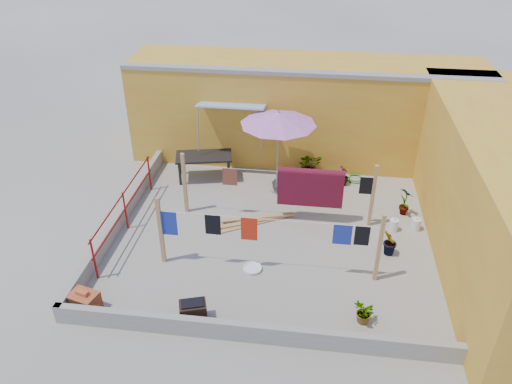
{
  "coord_description": "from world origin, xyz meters",
  "views": [
    {
      "loc": [
        0.94,
        -10.46,
        7.73
      ],
      "look_at": [
        -0.49,
        0.3,
        1.09
      ],
      "focal_mm": 35.0,
      "sensor_mm": 36.0,
      "label": 1
    }
  ],
  "objects_px": {
    "white_basin": "(253,268)",
    "green_hose": "(355,179)",
    "brick_stack": "(84,302)",
    "water_jug_a": "(416,224)",
    "patio_umbrella": "(278,119)",
    "plant_back_a": "(309,165)",
    "brazier": "(193,312)",
    "outdoor_table": "(204,158)",
    "water_jug_b": "(394,225)"
  },
  "relations": [
    {
      "from": "white_basin",
      "to": "green_hose",
      "type": "bearing_deg",
      "value": 61.17
    },
    {
      "from": "brick_stack",
      "to": "water_jug_a",
      "type": "xyz_separation_m",
      "value": [
        7.4,
        3.94,
        -0.06
      ]
    },
    {
      "from": "brick_stack",
      "to": "patio_umbrella",
      "type": "bearing_deg",
      "value": 56.61
    },
    {
      "from": "patio_umbrella",
      "to": "plant_back_a",
      "type": "distance_m",
      "value": 2.32
    },
    {
      "from": "brazier",
      "to": "white_basin",
      "type": "relative_size",
      "value": 1.41
    },
    {
      "from": "outdoor_table",
      "to": "brick_stack",
      "type": "height_order",
      "value": "outdoor_table"
    },
    {
      "from": "water_jug_a",
      "to": "brazier",
      "type": "bearing_deg",
      "value": -141.97
    },
    {
      "from": "brick_stack",
      "to": "plant_back_a",
      "type": "height_order",
      "value": "plant_back_a"
    },
    {
      "from": "brick_stack",
      "to": "brazier",
      "type": "distance_m",
      "value": 2.37
    },
    {
      "from": "brick_stack",
      "to": "green_hose",
      "type": "relative_size",
      "value": 1.27
    },
    {
      "from": "patio_umbrella",
      "to": "white_basin",
      "type": "distance_m",
      "value": 4.32
    },
    {
      "from": "brazier",
      "to": "water_jug_b",
      "type": "relative_size",
      "value": 1.7
    },
    {
      "from": "outdoor_table",
      "to": "white_basin",
      "type": "height_order",
      "value": "outdoor_table"
    },
    {
      "from": "brazier",
      "to": "patio_umbrella",
      "type": "bearing_deg",
      "value": 77.43
    },
    {
      "from": "outdoor_table",
      "to": "green_hose",
      "type": "xyz_separation_m",
      "value": [
        4.62,
        0.52,
        -0.68
      ]
    },
    {
      "from": "water_jug_a",
      "to": "water_jug_b",
      "type": "distance_m",
      "value": 0.59
    },
    {
      "from": "water_jug_b",
      "to": "patio_umbrella",
      "type": "bearing_deg",
      "value": 153.65
    },
    {
      "from": "brazier",
      "to": "green_hose",
      "type": "bearing_deg",
      "value": 60.97
    },
    {
      "from": "white_basin",
      "to": "water_jug_b",
      "type": "relative_size",
      "value": 1.21
    },
    {
      "from": "brick_stack",
      "to": "brazier",
      "type": "bearing_deg",
      "value": -0.0
    },
    {
      "from": "green_hose",
      "to": "plant_back_a",
      "type": "bearing_deg",
      "value": 180.0
    },
    {
      "from": "patio_umbrella",
      "to": "plant_back_a",
      "type": "height_order",
      "value": "patio_umbrella"
    },
    {
      "from": "white_basin",
      "to": "plant_back_a",
      "type": "relative_size",
      "value": 0.56
    },
    {
      "from": "patio_umbrella",
      "to": "outdoor_table",
      "type": "bearing_deg",
      "value": 168.74
    },
    {
      "from": "plant_back_a",
      "to": "brazier",
      "type": "bearing_deg",
      "value": -108.36
    },
    {
      "from": "water_jug_a",
      "to": "green_hose",
      "type": "distance_m",
      "value": 2.88
    },
    {
      "from": "water_jug_b",
      "to": "brazier",
      "type": "bearing_deg",
      "value": -139.34
    },
    {
      "from": "brick_stack",
      "to": "plant_back_a",
      "type": "distance_m",
      "value": 7.82
    },
    {
      "from": "outdoor_table",
      "to": "brick_stack",
      "type": "xyz_separation_m",
      "value": [
        -1.3,
        -5.88,
        -0.49
      ]
    },
    {
      "from": "brick_stack",
      "to": "water_jug_a",
      "type": "relative_size",
      "value": 1.81
    },
    {
      "from": "outdoor_table",
      "to": "green_hose",
      "type": "relative_size",
      "value": 3.41
    },
    {
      "from": "outdoor_table",
      "to": "brick_stack",
      "type": "bearing_deg",
      "value": -102.46
    },
    {
      "from": "green_hose",
      "to": "brazier",
      "type": "bearing_deg",
      "value": -119.03
    },
    {
      "from": "patio_umbrella",
      "to": "brazier",
      "type": "distance_m",
      "value": 5.93
    },
    {
      "from": "brazier",
      "to": "white_basin",
      "type": "height_order",
      "value": "brazier"
    },
    {
      "from": "patio_umbrella",
      "to": "outdoor_table",
      "type": "distance_m",
      "value": 2.81
    },
    {
      "from": "water_jug_b",
      "to": "water_jug_a",
      "type": "bearing_deg",
      "value": 10.94
    },
    {
      "from": "green_hose",
      "to": "outdoor_table",
      "type": "bearing_deg",
      "value": -173.6
    },
    {
      "from": "outdoor_table",
      "to": "water_jug_b",
      "type": "bearing_deg",
      "value": -20.46
    },
    {
      "from": "patio_umbrella",
      "to": "plant_back_a",
      "type": "relative_size",
      "value": 3.4
    },
    {
      "from": "brick_stack",
      "to": "white_basin",
      "type": "height_order",
      "value": "brick_stack"
    },
    {
      "from": "brazier",
      "to": "plant_back_a",
      "type": "height_order",
      "value": "plant_back_a"
    },
    {
      "from": "water_jug_b",
      "to": "plant_back_a",
      "type": "xyz_separation_m",
      "value": [
        -2.33,
        2.58,
        0.24
      ]
    },
    {
      "from": "white_basin",
      "to": "brazier",
      "type": "bearing_deg",
      "value": -119.55
    },
    {
      "from": "water_jug_b",
      "to": "green_hose",
      "type": "xyz_separation_m",
      "value": [
        -0.9,
        2.58,
        -0.13
      ]
    },
    {
      "from": "plant_back_a",
      "to": "white_basin",
      "type": "bearing_deg",
      "value": -103.66
    },
    {
      "from": "patio_umbrella",
      "to": "water_jug_b",
      "type": "bearing_deg",
      "value": -26.35
    },
    {
      "from": "outdoor_table",
      "to": "brazier",
      "type": "height_order",
      "value": "outdoor_table"
    },
    {
      "from": "white_basin",
      "to": "green_hose",
      "type": "height_order",
      "value": "same"
    },
    {
      "from": "outdoor_table",
      "to": "brazier",
      "type": "xyz_separation_m",
      "value": [
        1.07,
        -5.88,
        -0.47
      ]
    }
  ]
}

